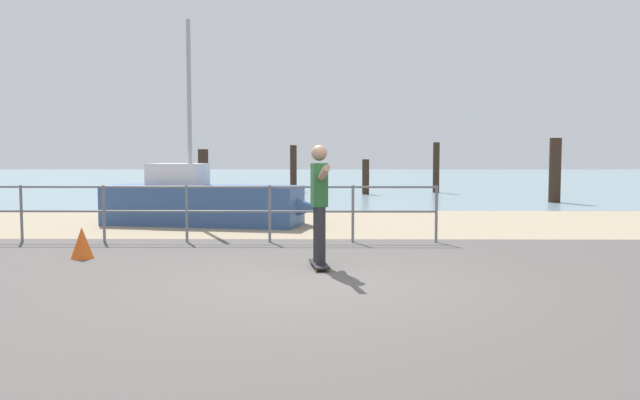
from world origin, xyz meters
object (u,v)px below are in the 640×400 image
sailboat (210,203)px  skateboarder (319,197)px  skateboard (319,264)px  traffic_cone (82,244)px

sailboat → skateboarder: 6.02m
skateboard → skateboarder: (0.00, -0.00, 0.95)m
skateboarder → traffic_cone: 3.78m
skateboard → skateboarder: skateboarder is taller
skateboarder → traffic_cone: skateboarder is taller
sailboat → skateboard: size_ratio=6.17×
skateboard → traffic_cone: 3.70m
sailboat → traffic_cone: size_ratio=10.13×
sailboat → skateboard: 6.02m
skateboarder → traffic_cone: (-3.62, 0.73, -0.77)m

